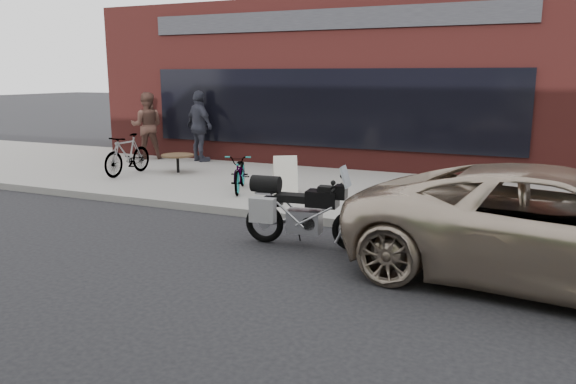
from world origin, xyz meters
TOP-DOWN VIEW (x-y plane):
  - ground at (0.00, 0.00)m, footprint 120.00×120.00m
  - near_sidewalk at (0.00, 7.00)m, footprint 44.00×6.00m
  - storefront at (-2.00, 13.98)m, footprint 14.00×10.07m
  - motorcycle at (-0.06, 2.80)m, footprint 2.00×0.75m
  - minivan at (3.50, 2.60)m, footprint 5.40×2.91m
  - bicycle_front at (-2.50, 5.45)m, footprint 1.06×1.59m
  - bicycle_rear at (-5.94, 6.04)m, footprint 0.47×1.64m
  - sandwich_sign at (-1.55, 5.63)m, footprint 0.64×0.63m
  - cafe_table at (-5.00, 6.78)m, footprint 0.80×0.80m
  - cafe_patron_left at (-7.18, 8.44)m, footprint 1.16×1.08m
  - cafe_patron_right at (-5.50, 8.60)m, footprint 1.25×0.95m

SIDE VIEW (x-z plane):
  - ground at x=0.00m, z-range 0.00..0.00m
  - near_sidewalk at x=0.00m, z-range 0.00..0.15m
  - sandwich_sign at x=-1.55m, z-range 0.15..0.92m
  - motorcycle at x=-0.06m, z-range -0.09..1.17m
  - bicycle_front at x=-2.50m, z-range 0.15..0.94m
  - cafe_table at x=-5.00m, z-range 0.34..0.80m
  - bicycle_rear at x=-5.94m, z-range 0.15..1.14m
  - minivan at x=3.50m, z-range 0.00..1.44m
  - cafe_patron_left at x=-7.18m, z-range 0.15..2.06m
  - cafe_patron_right at x=-5.50m, z-range 0.15..2.12m
  - storefront at x=-2.00m, z-range 0.00..4.50m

